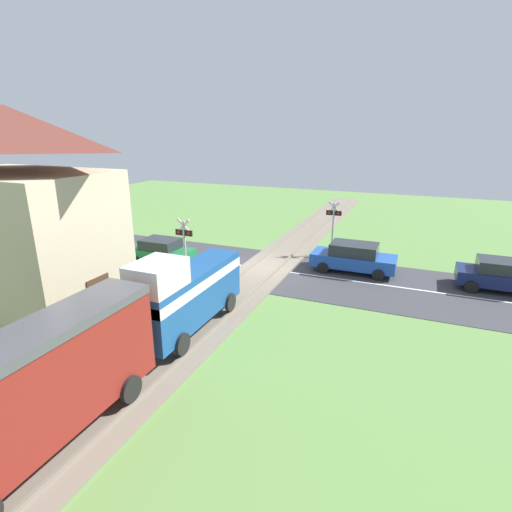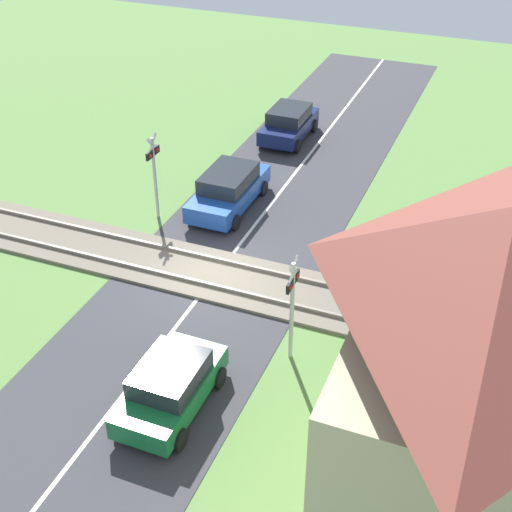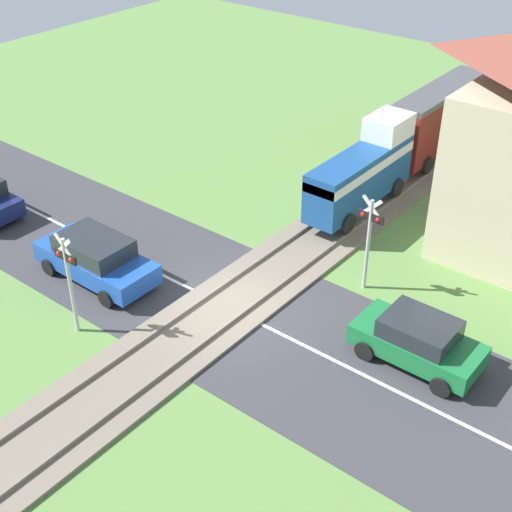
# 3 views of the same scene
# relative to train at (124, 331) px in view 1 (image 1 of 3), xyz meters

# --- Properties ---
(ground_plane) EXTENTS (60.00, 60.00, 0.00)m
(ground_plane) POSITION_rel_train_xyz_m (0.00, -11.32, -1.86)
(ground_plane) COLOR #5B8442
(road_surface) EXTENTS (48.00, 6.40, 0.02)m
(road_surface) POSITION_rel_train_xyz_m (0.00, -11.32, -1.85)
(road_surface) COLOR #38383D
(road_surface) RESTS_ON ground_plane
(track_bed) EXTENTS (2.80, 48.00, 0.24)m
(track_bed) POSITION_rel_train_xyz_m (0.00, -11.32, -1.79)
(track_bed) COLOR #756B5B
(track_bed) RESTS_ON ground_plane
(train) EXTENTS (1.58, 12.46, 3.18)m
(train) POSITION_rel_train_xyz_m (0.00, 0.00, 0.00)
(train) COLOR navy
(train) RESTS_ON track_bed
(car_near_crossing) EXTENTS (4.41, 1.94, 1.58)m
(car_near_crossing) POSITION_rel_train_xyz_m (-4.45, -12.76, -1.04)
(car_near_crossing) COLOR #1E4CA8
(car_near_crossing) RESTS_ON ground_plane
(car_far_side) EXTENTS (3.64, 1.85, 1.47)m
(car_far_side) POSITION_rel_train_xyz_m (5.85, -9.88, -1.09)
(car_far_side) COLOR #197038
(car_far_side) RESTS_ON ground_plane
(car_behind_queue) EXTENTS (3.76, 1.88, 1.52)m
(car_behind_queue) POSITION_rel_train_xyz_m (-11.31, -12.76, -1.07)
(car_behind_queue) COLOR #141E4C
(car_behind_queue) RESTS_ON ground_plane
(crossing_signal_west_approach) EXTENTS (0.90, 0.18, 3.36)m
(crossing_signal_west_approach) POSITION_rel_train_xyz_m (-2.80, -14.99, 0.28)
(crossing_signal_west_approach) COLOR #B7B7B7
(crossing_signal_west_approach) RESTS_ON ground_plane
(crossing_signal_east_approach) EXTENTS (0.90, 0.18, 3.36)m
(crossing_signal_east_approach) POSITION_rel_train_xyz_m (2.80, -7.65, 0.28)
(crossing_signal_east_approach) COLOR #B7B7B7
(crossing_signal_east_approach) RESTS_ON ground_plane
(station_building) EXTENTS (7.36, 4.91, 8.23)m
(station_building) POSITION_rel_train_xyz_m (6.84, -2.59, 2.14)
(station_building) COLOR #C6B793
(station_building) RESTS_ON ground_plane
(pedestrian_by_station) EXTENTS (0.40, 0.40, 1.60)m
(pedestrian_by_station) POSITION_rel_train_xyz_m (2.56, -1.49, -1.13)
(pedestrian_by_station) COLOR #2D4C8E
(pedestrian_by_station) RESTS_ON ground_plane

